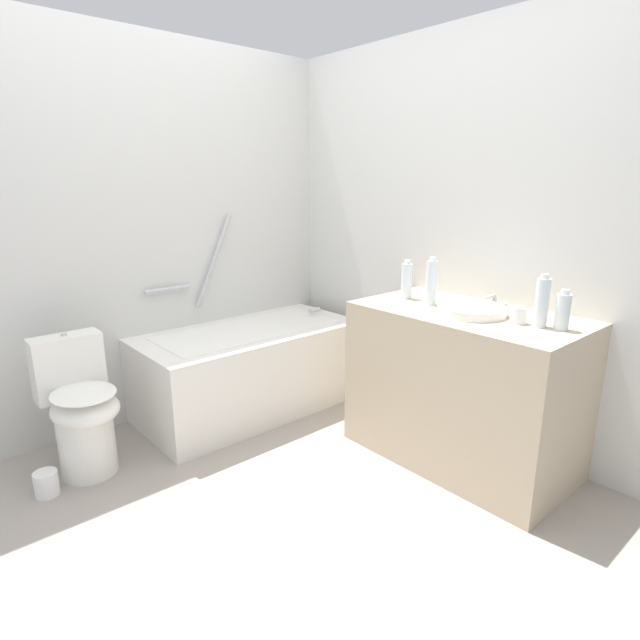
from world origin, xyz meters
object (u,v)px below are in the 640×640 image
(sink_basin, at_px, (472,310))
(water_bottle_2, at_px, (431,283))
(water_bottle_3, at_px, (542,302))
(drinking_glass_0, at_px, (519,315))
(bathtub, at_px, (251,366))
(water_bottle_0, at_px, (563,311))
(water_bottle_1, at_px, (407,281))
(sink_faucet, at_px, (493,302))
(toilet, at_px, (82,411))
(toilet_paper_roll, at_px, (46,484))

(sink_basin, xyz_separation_m, water_bottle_2, (0.02, 0.26, 0.10))
(sink_basin, distance_m, water_bottle_3, 0.35)
(sink_basin, relative_size, drinking_glass_0, 4.31)
(bathtub, height_order, water_bottle_0, bathtub)
(bathtub, height_order, water_bottle_1, bathtub)
(water_bottle_3, bearing_deg, drinking_glass_0, 101.23)
(sink_faucet, bearing_deg, toilet, 144.33)
(water_bottle_0, bearing_deg, sink_faucet, 72.20)
(toilet_paper_roll, bearing_deg, water_bottle_0, -40.54)
(sink_basin, xyz_separation_m, water_bottle_3, (0.04, -0.33, 0.09))
(toilet, distance_m, water_bottle_0, 2.38)
(sink_basin, xyz_separation_m, toilet_paper_roll, (-1.77, 1.15, -0.79))
(water_bottle_1, bearing_deg, bathtub, 119.60)
(water_bottle_2, height_order, toilet_paper_roll, water_bottle_2)
(toilet, xyz_separation_m, sink_basin, (1.54, -1.25, 0.51))
(bathtub, xyz_separation_m, drinking_glass_0, (0.48, -1.56, 0.57))
(water_bottle_0, relative_size, drinking_glass_0, 2.37)
(bathtub, bearing_deg, toilet_paper_roll, -172.31)
(sink_basin, height_order, toilet_paper_roll, sink_basin)
(water_bottle_0, distance_m, toilet_paper_roll, 2.55)
(water_bottle_0, bearing_deg, toilet_paper_roll, 139.46)
(sink_faucet, height_order, water_bottle_3, water_bottle_3)
(water_bottle_0, height_order, drinking_glass_0, water_bottle_0)
(drinking_glass_0, bearing_deg, water_bottle_0, -76.36)
(drinking_glass_0, bearing_deg, water_bottle_1, 88.48)
(water_bottle_2, bearing_deg, bathtub, 114.12)
(bathtub, relative_size, water_bottle_0, 7.71)
(bathtub, relative_size, water_bottle_2, 5.52)
(water_bottle_0, relative_size, water_bottle_2, 0.72)
(water_bottle_2, bearing_deg, water_bottle_3, -87.90)
(bathtub, height_order, water_bottle_2, bathtub)
(toilet_paper_roll, bearing_deg, water_bottle_2, -26.32)
(sink_faucet, xyz_separation_m, drinking_glass_0, (-0.18, -0.24, 0.01))
(bathtub, relative_size, water_bottle_3, 5.78)
(drinking_glass_0, bearing_deg, bathtub, 106.99)
(toilet_paper_roll, bearing_deg, water_bottle_1, -21.09)
(water_bottle_1, relative_size, water_bottle_2, 0.85)
(drinking_glass_0, distance_m, toilet_paper_roll, 2.40)
(toilet, bearing_deg, sink_faucet, 54.68)
(toilet_paper_roll, bearing_deg, bathtub, 7.69)
(bathtub, xyz_separation_m, sink_faucet, (0.65, -1.32, 0.57))
(sink_faucet, relative_size, drinking_glass_0, 1.95)
(sink_basin, xyz_separation_m, drinking_glass_0, (0.02, -0.24, 0.02))
(toilet, height_order, water_bottle_0, water_bottle_0)
(sink_faucet, bearing_deg, sink_basin, 180.00)
(toilet, xyz_separation_m, water_bottle_3, (1.58, -1.58, 0.61))
(sink_basin, relative_size, water_bottle_2, 1.30)
(bathtub, relative_size, drinking_glass_0, 18.27)
(toilet, relative_size, water_bottle_1, 3.27)
(sink_faucet, xyz_separation_m, water_bottle_0, (-0.13, -0.42, 0.05))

